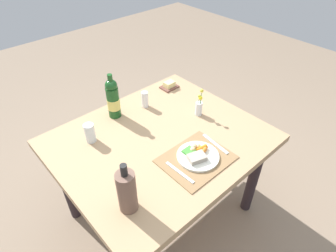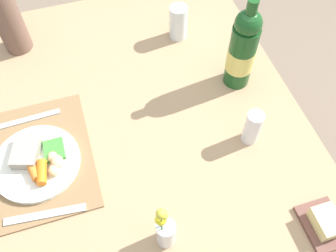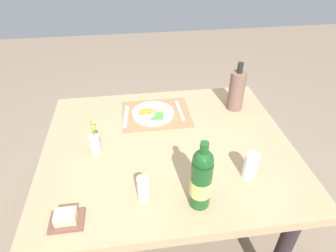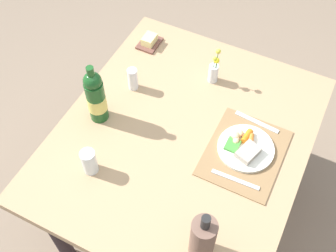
% 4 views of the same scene
% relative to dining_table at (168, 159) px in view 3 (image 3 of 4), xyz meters
% --- Properties ---
extents(ground_plane, '(8.00, 8.00, 0.00)m').
position_rel_dining_table_xyz_m(ground_plane, '(0.00, 0.00, -0.67)').
color(ground_plane, '#846F5B').
extents(dining_table, '(1.25, 1.07, 0.77)m').
position_rel_dining_table_xyz_m(dining_table, '(0.00, 0.00, 0.00)').
color(dining_table, tan).
rests_on(dining_table, ground_plane).
extents(placemat, '(0.39, 0.31, 0.01)m').
position_rel_dining_table_xyz_m(placemat, '(0.03, -0.28, 0.10)').
color(placemat, olive).
rests_on(placemat, dining_table).
extents(dinner_plate, '(0.24, 0.24, 0.04)m').
position_rel_dining_table_xyz_m(dinner_plate, '(0.05, -0.27, 0.12)').
color(dinner_plate, silver).
rests_on(dinner_plate, placemat).
extents(fork, '(0.02, 0.21, 0.00)m').
position_rel_dining_table_xyz_m(fork, '(-0.11, -0.29, 0.11)').
color(fork, silver).
rests_on(fork, placemat).
extents(knife, '(0.04, 0.21, 0.00)m').
position_rel_dining_table_xyz_m(knife, '(0.21, -0.27, 0.11)').
color(knife, silver).
rests_on(knife, placemat).
extents(wine_bottle, '(0.08, 0.08, 0.32)m').
position_rel_dining_table_xyz_m(wine_bottle, '(-0.08, 0.38, 0.24)').
color(wine_bottle, '#194C1E').
rests_on(wine_bottle, dining_table).
extents(water_tumbler, '(0.06, 0.06, 0.12)m').
position_rel_dining_table_xyz_m(water_tumbler, '(-0.33, 0.27, 0.15)').
color(water_tumbler, silver).
rests_on(water_tumbler, dining_table).
extents(butter_dish, '(0.13, 0.10, 0.05)m').
position_rel_dining_table_xyz_m(butter_dish, '(0.45, 0.40, 0.12)').
color(butter_dish, brown).
rests_on(butter_dish, dining_table).
extents(flower_vase, '(0.05, 0.05, 0.21)m').
position_rel_dining_table_xyz_m(flower_vase, '(0.36, 0.01, 0.17)').
color(flower_vase, silver).
rests_on(flower_vase, dining_table).
extents(cooler_bottle, '(0.09, 0.09, 0.29)m').
position_rel_dining_table_xyz_m(cooler_bottle, '(-0.44, -0.28, 0.22)').
color(cooler_bottle, brown).
rests_on(cooler_bottle, dining_table).
extents(salt_shaker, '(0.05, 0.05, 0.12)m').
position_rel_dining_table_xyz_m(salt_shaker, '(0.15, 0.33, 0.16)').
color(salt_shaker, white).
rests_on(salt_shaker, dining_table).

